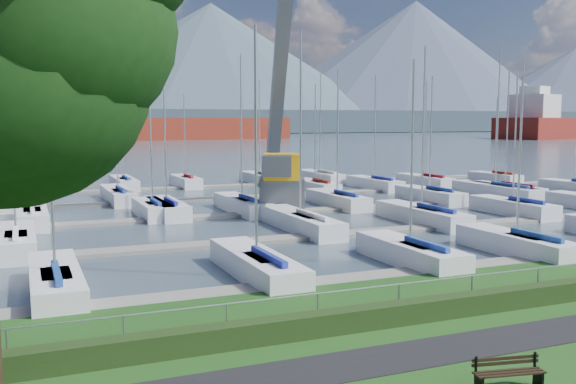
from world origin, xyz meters
TOP-DOWN VIEW (x-y plane):
  - path at (0.00, -3.00)m, footprint 160.00×2.00m
  - water at (0.00, 260.00)m, footprint 800.00×540.00m
  - hedge at (0.00, -0.40)m, footprint 80.00×0.70m
  - fence at (0.00, 0.00)m, footprint 80.00×0.04m
  - foothill at (0.00, 330.00)m, footprint 900.00×80.00m
  - mountains at (7.35, 404.62)m, footprint 1190.00×360.00m
  - docks at (0.00, 26.00)m, footprint 90.00×41.60m
  - bench_left at (-1.58, -5.87)m, footprint 1.85×0.77m
  - crane at (5.44, 26.28)m, footprint 6.04×13.48m
  - cargo_ship_mid at (30.92, 209.87)m, footprint 93.58×27.89m
  - cargo_ship_east at (190.60, 177.15)m, footprint 94.55×48.61m
  - sailboat_fleet at (-0.47, 28.44)m, footprint 75.36×49.39m

SIDE VIEW (x-z plane):
  - water at x=0.00m, z-range -0.50..-0.30m
  - docks at x=0.00m, z-range -0.34..-0.09m
  - path at x=0.00m, z-range -0.01..0.03m
  - hedge at x=0.00m, z-range 0.00..0.70m
  - bench_left at x=-1.58m, z-range -0.01..0.84m
  - fence at x=0.00m, z-range 1.18..1.22m
  - cargo_ship_east at x=190.60m, z-range -7.16..14.34m
  - cargo_ship_mid at x=30.92m, z-range -7.14..14.36m
  - crane at x=5.44m, z-range -5.85..16.50m
  - sailboat_fleet at x=-0.47m, z-range -1.44..12.30m
  - foothill at x=0.00m, z-range 0.00..12.00m
  - mountains at x=7.35m, z-range -10.82..104.18m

